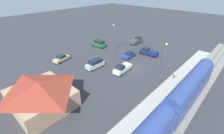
# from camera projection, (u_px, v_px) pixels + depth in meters

# --- Properties ---
(ground_plane) EXTENTS (200.00, 200.00, 0.00)m
(ground_plane) POSITION_uv_depth(u_px,v_px,m) (135.00, 68.00, 39.39)
(ground_plane) COLOR #38383D
(railway_track) EXTENTS (4.80, 70.00, 0.30)m
(railway_track) POSITION_uv_depth(u_px,v_px,m) (192.00, 91.00, 31.04)
(railway_track) COLOR gray
(railway_track) RESTS_ON ground
(platform) EXTENTS (3.20, 46.00, 0.30)m
(platform) POSITION_uv_depth(u_px,v_px,m) (173.00, 83.00, 33.39)
(platform) COLOR #B7B2A8
(platform) RESTS_ON ground
(station_building) EXTENTS (10.71, 9.75, 4.93)m
(station_building) POSITION_uv_depth(u_px,v_px,m) (41.00, 94.00, 26.31)
(station_building) COLOR tan
(station_building) RESTS_ON ground
(pedestrian_on_platform) EXTENTS (0.36, 0.36, 1.71)m
(pedestrian_on_platform) POSITION_uv_depth(u_px,v_px,m) (175.00, 74.00, 34.48)
(pedestrian_on_platform) COLOR #23284C
(pedestrian_on_platform) RESTS_ON platform
(pickup_navy) EXTENTS (5.54, 2.82, 2.14)m
(pickup_navy) POSITION_uv_depth(u_px,v_px,m) (149.00, 52.00, 46.22)
(pickup_navy) COLOR navy
(pickup_navy) RESTS_ON ground
(pickup_white) EXTENTS (2.32, 5.52, 2.14)m
(pickup_white) POSITION_uv_depth(u_px,v_px,m) (122.00, 68.00, 37.38)
(pickup_white) COLOR white
(pickup_white) RESTS_ON ground
(pickup_charcoal) EXTENTS (2.12, 5.46, 2.14)m
(pickup_charcoal) POSITION_uv_depth(u_px,v_px,m) (137.00, 40.00, 55.24)
(pickup_charcoal) COLOR #47494F
(pickup_charcoal) RESTS_ON ground
(sedan_tan) EXTENTS (2.63, 4.76, 1.74)m
(sedan_tan) POSITION_uv_depth(u_px,v_px,m) (61.00, 58.00, 42.61)
(sedan_tan) COLOR #C6B284
(sedan_tan) RESTS_ON ground
(suv_silver) EXTENTS (2.20, 4.99, 2.22)m
(suv_silver) POSITION_uv_depth(u_px,v_px,m) (95.00, 64.00, 39.18)
(suv_silver) COLOR silver
(suv_silver) RESTS_ON ground
(suv_green) EXTENTS (4.99, 2.58, 2.22)m
(suv_green) POSITION_uv_depth(u_px,v_px,m) (99.00, 43.00, 52.19)
(suv_green) COLOR #236638
(suv_green) RESTS_ON ground
(sedan_blue) EXTENTS (2.06, 4.58, 1.74)m
(sedan_blue) POSITION_uv_depth(u_px,v_px,m) (129.00, 55.00, 44.74)
(sedan_blue) COLOR #283D9E
(sedan_blue) RESTS_ON ground
(light_pole_near_platform) EXTENTS (0.44, 0.44, 8.55)m
(light_pole_near_platform) POSITION_uv_depth(u_px,v_px,m) (164.00, 58.00, 32.39)
(light_pole_near_platform) COLOR #515156
(light_pole_near_platform) RESTS_ON ground
(light_pole_lot_center) EXTENTS (0.44, 0.44, 8.84)m
(light_pole_lot_center) POSITION_uv_depth(u_px,v_px,m) (114.00, 36.00, 45.15)
(light_pole_lot_center) COLOR #515156
(light_pole_lot_center) RESTS_ON ground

